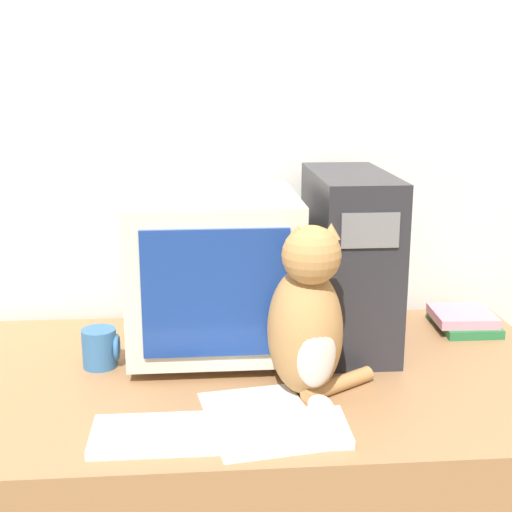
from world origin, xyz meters
name	(u,v)px	position (x,y,z in m)	size (l,w,h in m)	color
wall_back	(238,125)	(0.00, 0.89, 1.25)	(7.00, 0.05, 2.50)	silver
desk	(252,507)	(0.00, 0.41, 0.36)	(1.48, 0.83, 0.71)	#9E7047
crt_monitor	(214,271)	(-0.08, 0.57, 0.92)	(0.41, 0.42, 0.40)	beige
computer_tower	(349,259)	(0.26, 0.60, 0.93)	(0.19, 0.43, 0.44)	#28282D
keyboard	(221,431)	(-0.08, 0.12, 0.72)	(0.50, 0.15, 0.02)	silver
cat	(307,321)	(0.11, 0.30, 0.88)	(0.26, 0.26, 0.38)	#B7844C
book_stack	(463,320)	(0.60, 0.67, 0.73)	(0.17, 0.20, 0.05)	#28703D
pen	(156,421)	(-0.21, 0.19, 0.72)	(0.14, 0.06, 0.01)	black
paper_sheet	(261,420)	(0.00, 0.18, 0.71)	(0.25, 0.33, 0.00)	white
mug	(101,348)	(-0.35, 0.49, 0.76)	(0.09, 0.08, 0.09)	#33669E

